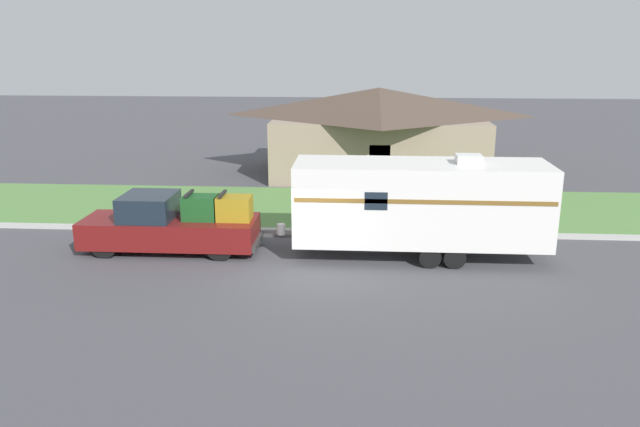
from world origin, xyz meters
The scene contains 7 objects.
ground_plane centered at (0.00, 0.00, 0.00)m, with size 120.00×120.00×0.00m, color #47474C.
curb_strip centered at (0.00, 3.75, 0.07)m, with size 80.00×0.30×0.14m.
lawn_strip centered at (0.00, 7.40, 0.01)m, with size 80.00×7.00×0.03m.
house_across_street centered at (2.53, 14.88, 2.33)m, with size 11.58×8.07×4.51m.
pickup_truck centered at (-4.68, 1.47, 0.90)m, with size 5.94×2.00×2.05m.
travel_trailer centered at (3.59, 1.47, 1.84)m, with size 9.22×2.46×3.41m.
mailbox centered at (5.14, 4.58, 0.99)m, with size 0.48×0.20×1.29m.
Camera 1 is at (1.62, -18.22, 6.92)m, focal length 35.00 mm.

